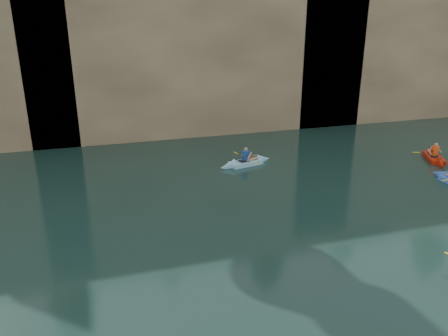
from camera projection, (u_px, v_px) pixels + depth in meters
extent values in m
cube|color=tan|center=(161.00, 43.00, 36.71)|extent=(70.00, 16.00, 12.00)
cube|color=tan|center=(206.00, 54.00, 30.69)|extent=(24.00, 2.40, 11.40)
cube|color=tan|center=(438.00, 57.00, 36.38)|extent=(26.00, 2.40, 9.84)
cube|color=black|center=(125.00, 118.00, 29.86)|extent=(3.50, 1.00, 3.20)
cube|color=black|center=(310.00, 98.00, 33.44)|extent=(5.00, 1.00, 4.50)
cube|color=red|center=(434.00, 158.00, 26.48)|extent=(1.90, 2.85, 0.29)
cone|color=red|center=(428.00, 151.00, 27.69)|extent=(1.13, 1.22, 0.79)
cone|color=red|center=(441.00, 165.00, 25.27)|extent=(1.13, 1.22, 0.79)
cube|color=black|center=(435.00, 157.00, 26.30)|extent=(0.68, 0.71, 0.04)
cube|color=#FF5615|center=(435.00, 151.00, 26.33)|extent=(0.36, 0.43, 0.53)
sphere|color=tan|center=(436.00, 145.00, 26.20)|extent=(0.22, 0.22, 0.22)
cylinder|color=black|center=(435.00, 153.00, 26.38)|extent=(1.01, 2.15, 0.04)
cube|color=yellow|center=(416.00, 152.00, 26.52)|extent=(0.42, 0.25, 0.02)
cube|color=#98E1FF|center=(246.00, 162.00, 25.61)|extent=(2.79, 1.44, 0.29)
cone|color=#98E1FF|center=(263.00, 159.00, 26.21)|extent=(1.11, 1.00, 0.80)
cone|color=#98E1FF|center=(227.00, 166.00, 25.01)|extent=(1.11, 1.00, 0.80)
cube|color=black|center=(244.00, 161.00, 25.50)|extent=(0.65, 0.62, 0.04)
cube|color=navy|center=(246.00, 156.00, 25.47)|extent=(0.41, 0.31, 0.53)
sphere|color=tan|center=(246.00, 149.00, 25.34)|extent=(0.22, 0.22, 0.22)
cylinder|color=black|center=(246.00, 158.00, 25.51)|extent=(2.30, 0.60, 0.04)
cube|color=yellow|center=(236.00, 153.00, 26.39)|extent=(0.18, 0.43, 0.02)
cube|color=yellow|center=(256.00, 163.00, 24.64)|extent=(0.18, 0.43, 0.02)
cone|color=#467CEE|center=(439.00, 174.00, 23.77)|extent=(0.86, 1.06, 0.80)
cube|color=yellow|center=(445.00, 180.00, 22.12)|extent=(0.42, 0.11, 0.02)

